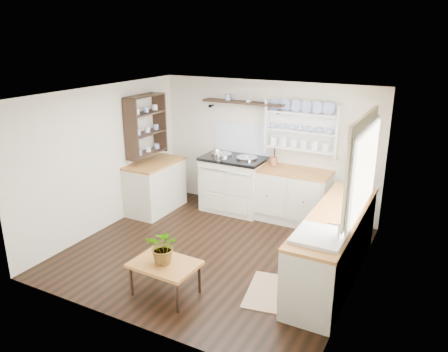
{
  "coord_description": "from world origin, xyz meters",
  "views": [
    {
      "loc": [
        2.81,
        -5.02,
        3.08
      ],
      "look_at": [
        0.03,
        0.25,
        1.1
      ],
      "focal_mm": 35.0,
      "sensor_mm": 36.0,
      "label": 1
    }
  ],
  "objects": [
    {
      "name": "plate_rack",
      "position": [
        0.65,
        1.86,
        1.56
      ],
      "size": [
        1.2,
        0.22,
        0.9
      ],
      "color": "white",
      "rests_on": "wall_back"
    },
    {
      "name": "potted_plant",
      "position": [
        -0.0,
        -1.23,
        0.65
      ],
      "size": [
        0.46,
        0.42,
        0.44
      ],
      "primitive_type": "imported",
      "rotation": [
        0.0,
        0.0,
        0.21
      ],
      "color": "#3F7233",
      "rests_on": "center_table"
    },
    {
      "name": "belfast_sink",
      "position": [
        1.7,
        -0.65,
        0.8
      ],
      "size": [
        0.55,
        0.6,
        0.45
      ],
      "color": "white",
      "rests_on": "right_cabinets"
    },
    {
      "name": "ceiling",
      "position": [
        0.0,
        0.0,
        2.3
      ],
      "size": [
        4.0,
        3.8,
        0.01
      ],
      "primitive_type": "cube",
      "color": "white",
      "rests_on": "wall_back"
    },
    {
      "name": "kettle",
      "position": [
        -0.75,
        1.45,
        1.03
      ],
      "size": [
        0.17,
        0.17,
        0.21
      ],
      "primitive_type": null,
      "color": "silver",
      "rests_on": "aga_cooker"
    },
    {
      "name": "left_cabinets",
      "position": [
        -1.7,
        0.9,
        0.46
      ],
      "size": [
        0.62,
        1.13,
        0.9
      ],
      "color": "beige",
      "rests_on": "floor"
    },
    {
      "name": "aga_cooker",
      "position": [
        -0.47,
        1.57,
        0.5
      ],
      "size": [
        1.11,
        0.77,
        1.02
      ],
      "color": "beige",
      "rests_on": "floor"
    },
    {
      "name": "center_table",
      "position": [
        -0.0,
        -1.23,
        0.38
      ],
      "size": [
        0.81,
        0.59,
        0.43
      ],
      "rotation": [
        0.0,
        0.0,
        -0.04
      ],
      "color": "brown",
      "rests_on": "floor"
    },
    {
      "name": "floor",
      "position": [
        0.0,
        0.0,
        0.0
      ],
      "size": [
        4.0,
        3.8,
        0.01
      ],
      "primitive_type": "cube",
      "color": "black",
      "rests_on": "ground"
    },
    {
      "name": "wall_left",
      "position": [
        -2.0,
        0.0,
        1.15
      ],
      "size": [
        0.02,
        3.8,
        2.3
      ],
      "primitive_type": "cube",
      "color": "beige",
      "rests_on": "ground"
    },
    {
      "name": "window",
      "position": [
        1.95,
        0.15,
        1.56
      ],
      "size": [
        0.08,
        1.55,
        1.22
      ],
      "color": "white",
      "rests_on": "wall_right"
    },
    {
      "name": "wall_back",
      "position": [
        0.0,
        1.9,
        1.15
      ],
      "size": [
        4.0,
        0.02,
        2.3
      ],
      "primitive_type": "cube",
      "color": "beige",
      "rests_on": "ground"
    },
    {
      "name": "back_cabinets",
      "position": [
        0.6,
        1.6,
        0.46
      ],
      "size": [
        1.27,
        0.63,
        0.9
      ],
      "color": "beige",
      "rests_on": "floor"
    },
    {
      "name": "floor_rug",
      "position": [
        1.13,
        -0.61,
        0.01
      ],
      "size": [
        0.7,
        0.94,
        0.02
      ],
      "primitive_type": "cube",
      "rotation": [
        0.0,
        0.0,
        0.18
      ],
      "color": "#8C6F51",
      "rests_on": "floor"
    },
    {
      "name": "high_shelf",
      "position": [
        -0.4,
        1.78,
        1.91
      ],
      "size": [
        1.5,
        0.29,
        0.16
      ],
      "color": "black",
      "rests_on": "wall_back"
    },
    {
      "name": "wall_right",
      "position": [
        2.0,
        0.0,
        1.15
      ],
      "size": [
        0.02,
        3.8,
        2.3
      ],
      "primitive_type": "cube",
      "color": "beige",
      "rests_on": "ground"
    },
    {
      "name": "left_shelving",
      "position": [
        -1.84,
        0.9,
        1.55
      ],
      "size": [
        0.28,
        0.8,
        1.05
      ],
      "primitive_type": "cube",
      "color": "black",
      "rests_on": "wall_left"
    },
    {
      "name": "utensil_crock",
      "position": [
        0.23,
        1.68,
        0.98
      ],
      "size": [
        0.12,
        0.12,
        0.14
      ],
      "primitive_type": "cylinder",
      "color": "brown",
      "rests_on": "back_cabinets"
    },
    {
      "name": "right_cabinets",
      "position": [
        1.7,
        0.1,
        0.46
      ],
      "size": [
        0.62,
        2.43,
        0.9
      ],
      "color": "beige",
      "rests_on": "floor"
    }
  ]
}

